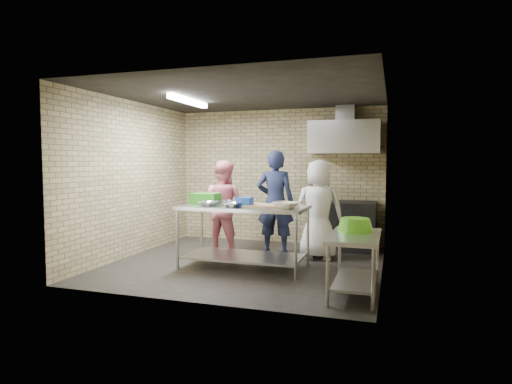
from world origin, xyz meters
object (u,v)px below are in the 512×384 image
(prep_table, at_px, (244,237))
(woman_pink, at_px, (223,207))
(bottle_red, at_px, (348,141))
(bottle_green, at_px, (370,142))
(green_basin, at_px, (355,225))
(woman_white, at_px, (319,209))
(man_navy, at_px, (275,202))
(blue_tub, at_px, (245,202))
(side_counter, at_px, (354,264))
(stove, at_px, (343,225))
(green_crate, at_px, (205,198))

(prep_table, height_order, woman_pink, woman_pink)
(bottle_red, height_order, bottle_green, bottle_red)
(green_basin, xyz_separation_m, bottle_green, (0.02, 2.74, 1.18))
(bottle_red, relative_size, woman_white, 0.11)
(man_navy, bearing_deg, woman_white, 164.28)
(blue_tub, distance_m, man_navy, 1.27)
(side_counter, relative_size, stove, 1.00)
(green_basin, height_order, man_navy, man_navy)
(stove, xyz_separation_m, woman_pink, (-2.03, -0.99, 0.38))
(green_crate, relative_size, blue_tub, 2.00)
(prep_table, bearing_deg, bottle_red, 57.94)
(stove, relative_size, green_basin, 2.61)
(prep_table, height_order, bottle_green, bottle_green)
(blue_tub, bearing_deg, green_basin, -16.18)
(bottle_red, bearing_deg, man_navy, -139.40)
(man_navy, relative_size, woman_white, 1.10)
(prep_table, relative_size, green_basin, 4.20)
(woman_pink, bearing_deg, woman_white, -172.44)
(prep_table, xyz_separation_m, blue_tub, (0.05, -0.10, 0.55))
(side_counter, distance_m, stove, 2.79)
(man_navy, height_order, woman_white, man_navy)
(green_basin, bearing_deg, side_counter, -85.43)
(woman_pink, relative_size, woman_white, 0.99)
(man_navy, relative_size, woman_pink, 1.11)
(stove, distance_m, green_crate, 2.75)
(man_navy, bearing_deg, bottle_green, -152.03)
(stove, xyz_separation_m, green_basin, (0.43, -2.50, 0.38))
(prep_table, distance_m, side_counter, 1.94)
(bottle_green, distance_m, man_navy, 2.15)
(side_counter, xyz_separation_m, green_crate, (-2.45, 0.96, 0.68))
(side_counter, xyz_separation_m, bottle_green, (0.00, 2.99, 1.64))
(prep_table, relative_size, bottle_red, 10.75)
(prep_table, xyz_separation_m, bottle_red, (1.35, 2.15, 1.55))
(blue_tub, relative_size, bottle_red, 1.19)
(blue_tub, height_order, woman_white, woman_white)
(man_navy, bearing_deg, green_basin, 126.94)
(green_basin, relative_size, bottle_red, 2.56)
(green_crate, distance_m, green_basin, 2.54)
(bottle_green, relative_size, woman_white, 0.09)
(bottle_green, bearing_deg, bottle_red, 180.00)
(woman_pink, bearing_deg, prep_table, 133.37)
(blue_tub, xyz_separation_m, woman_pink, (-0.78, 1.03, -0.20))
(prep_table, relative_size, woman_white, 1.15)
(side_counter, height_order, woman_white, woman_white)
(stove, bearing_deg, side_counter, -80.71)
(bottle_red, xyz_separation_m, woman_pink, (-2.08, -1.23, -1.20))
(stove, relative_size, bottle_red, 6.67)
(green_crate, distance_m, woman_pink, 0.84)
(prep_table, distance_m, blue_tub, 0.56)
(blue_tub, bearing_deg, bottle_red, 60.04)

